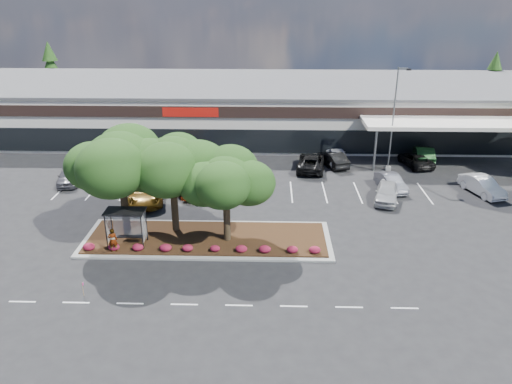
{
  "coord_description": "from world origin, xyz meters",
  "views": [
    {
      "loc": [
        2.49,
        -28.28,
        17.2
      ],
      "look_at": [
        1.48,
        7.06,
        2.6
      ],
      "focal_mm": 35.0,
      "sensor_mm": 36.0,
      "label": 1
    }
  ],
  "objects_px": {
    "light_pole": "(393,126)",
    "survey_stake": "(83,287)",
    "car_0": "(69,175)",
    "car_1": "(147,191)"
  },
  "relations": [
    {
      "from": "survey_stake",
      "to": "car_0",
      "type": "relative_size",
      "value": 0.2
    },
    {
      "from": "light_pole",
      "to": "car_1",
      "type": "xyz_separation_m",
      "value": [
        -22.59,
        -8.41,
        -3.69
      ]
    },
    {
      "from": "light_pole",
      "to": "car_0",
      "type": "xyz_separation_m",
      "value": [
        -30.89,
        -4.53,
        -3.78
      ]
    },
    {
      "from": "survey_stake",
      "to": "car_1",
      "type": "bearing_deg",
      "value": 87.84
    },
    {
      "from": "car_1",
      "to": "survey_stake",
      "type": "bearing_deg",
      "value": -99.05
    },
    {
      "from": "light_pole",
      "to": "survey_stake",
      "type": "xyz_separation_m",
      "value": [
        -23.13,
        -22.86,
        -3.96
      ]
    },
    {
      "from": "light_pole",
      "to": "car_1",
      "type": "height_order",
      "value": "light_pole"
    },
    {
      "from": "light_pole",
      "to": "survey_stake",
      "type": "height_order",
      "value": "light_pole"
    },
    {
      "from": "light_pole",
      "to": "car_0",
      "type": "distance_m",
      "value": 31.45
    },
    {
      "from": "survey_stake",
      "to": "car_1",
      "type": "relative_size",
      "value": 0.15
    }
  ]
}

